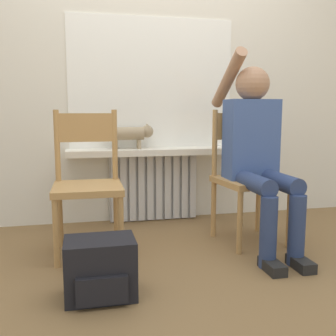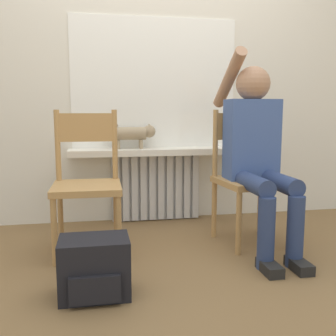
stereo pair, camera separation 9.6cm
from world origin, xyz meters
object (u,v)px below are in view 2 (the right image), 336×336
object	(u,v)px
person	(257,146)
backpack	(95,268)
chair_left	(87,180)
cat	(134,133)
chair_right	(248,175)

from	to	relation	value
person	backpack	world-z (taller)	person
chair_left	backpack	bearing A→B (deg)	-85.78
cat	person	bearing A→B (deg)	-44.33
chair_left	chair_right	bearing A→B (deg)	0.79
person	chair_right	bearing A→B (deg)	92.61
backpack	chair_left	bearing A→B (deg)	93.41
cat	backpack	size ratio (longest dim) A/B	1.36
person	cat	world-z (taller)	person
person	chair_left	bearing A→B (deg)	173.71
chair_right	cat	size ratio (longest dim) A/B	1.97
person	backpack	bearing A→B (deg)	-153.26
chair_left	backpack	xyz separation A→B (m)	(0.04, -0.65, -0.32)
person	backpack	xyz separation A→B (m)	(-1.06, -0.53, -0.53)
chair_left	backpack	world-z (taller)	chair_left
chair_left	person	distance (m)	1.12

